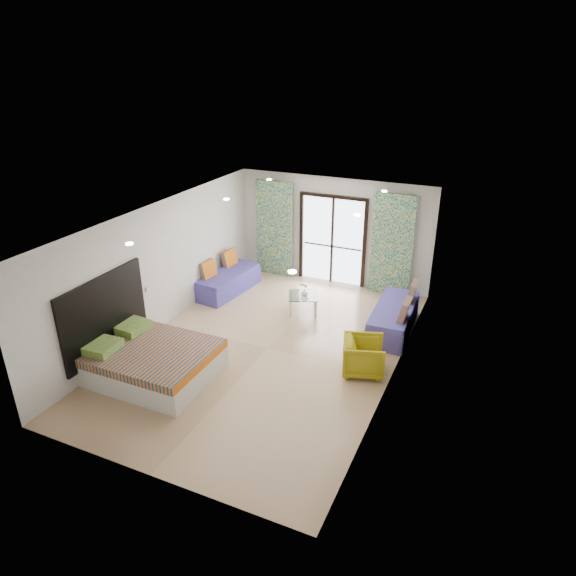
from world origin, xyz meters
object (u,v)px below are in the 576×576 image
at_px(coffee_table, 303,297).
at_px(armchair, 364,354).
at_px(daybed_right, 394,318).
at_px(daybed_left, 228,281).
at_px(bed, 153,362).

distance_m(coffee_table, armchair, 2.65).
bearing_deg(daybed_right, armchair, -96.87).
bearing_deg(daybed_right, daybed_left, 173.83).
distance_m(daybed_right, armchair, 1.80).
relative_size(bed, coffee_table, 2.47).
height_order(daybed_left, daybed_right, daybed_right).
bearing_deg(daybed_left, coffee_table, -1.35).
distance_m(bed, daybed_left, 3.82).
xyz_separation_m(daybed_left, daybed_right, (4.23, -0.28, 0.02)).
bearing_deg(daybed_left, bed, -74.22).
distance_m(bed, daybed_right, 5.01).
height_order(daybed_left, coffee_table, daybed_left).
relative_size(bed, daybed_right, 1.04).
relative_size(daybed_left, coffee_table, 2.25).
relative_size(bed, daybed_left, 1.10).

